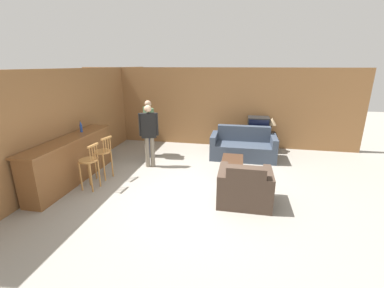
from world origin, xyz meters
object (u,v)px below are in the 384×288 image
object	(u,v)px
tv	(258,125)
person_by_window	(149,126)
armchair_near	(244,188)
tv_unit	(257,142)
person_by_counter	(149,132)
bar_chair_mid	(103,155)
table_lamp	(272,122)
bottle	(81,127)
couch_far	(243,147)
coffee_table	(232,162)
bar_chair_near	(89,164)

from	to	relation	value
tv	person_by_window	bearing A→B (deg)	-159.53
armchair_near	tv_unit	size ratio (longest dim) A/B	0.90
armchair_near	person_by_counter	bearing A→B (deg)	148.95
bar_chair_mid	person_by_counter	bearing A→B (deg)	47.36
person_by_window	person_by_counter	distance (m)	0.84
table_lamp	tv_unit	bearing A→B (deg)	180.00
tv	bottle	xyz separation A→B (m)	(-4.44, -2.67, 0.36)
tv_unit	couch_far	bearing A→B (deg)	-118.89
coffee_table	table_lamp	xyz separation A→B (m)	(1.12, 2.14, 0.63)
couch_far	person_by_window	xyz separation A→B (m)	(-2.77, -0.39, 0.63)
person_by_window	armchair_near	bearing A→B (deg)	-39.43
coffee_table	person_by_counter	bearing A→B (deg)	176.21
bar_chair_near	person_by_window	distance (m)	2.40
tv_unit	bottle	bearing A→B (deg)	-148.97
coffee_table	tv	size ratio (longest dim) A/B	1.53
tv	bottle	bearing A→B (deg)	-149.00
couch_far	tv_unit	size ratio (longest dim) A/B	1.62
coffee_table	person_by_counter	size ratio (longest dim) A/B	0.60
couch_far	armchair_near	distance (m)	2.70
coffee_table	couch_far	bearing A→B (deg)	79.03
tv	person_by_window	xyz separation A→B (m)	(-3.21, -1.20, 0.11)
couch_far	bar_chair_near	bearing A→B (deg)	-140.98
bar_chair_mid	table_lamp	bearing A→B (deg)	34.79
bar_chair_near	armchair_near	distance (m)	3.38
bar_chair_mid	couch_far	xyz separation A→B (m)	(3.33, 2.10, -0.26)
couch_far	coffee_table	xyz separation A→B (m)	(-0.26, -1.33, 0.01)
person_by_window	table_lamp	bearing A→B (deg)	18.33
bar_chair_near	bar_chair_mid	bearing A→B (deg)	90.03
tv	person_by_counter	xyz separation A→B (m)	(-2.93, -1.99, 0.13)
coffee_table	person_by_window	world-z (taller)	person_by_window
bar_chair_mid	coffee_table	xyz separation A→B (m)	(3.07, 0.77, -0.25)
couch_far	table_lamp	bearing A→B (deg)	43.22
person_by_window	person_by_counter	size ratio (longest dim) A/B	1.01
couch_far	coffee_table	size ratio (longest dim) A/B	1.87
tv_unit	tv	world-z (taller)	tv
table_lamp	person_by_counter	xyz separation A→B (m)	(-3.34, -1.99, 0.00)
bar_chair_near	person_by_window	size ratio (longest dim) A/B	0.62
tv_unit	person_by_window	size ratio (longest dim) A/B	0.68
couch_far	armchair_near	size ratio (longest dim) A/B	1.80
table_lamp	person_by_counter	distance (m)	3.89
tv_unit	armchair_near	bearing A→B (deg)	-96.59
coffee_table	tv_unit	distance (m)	2.25
couch_far	armchair_near	xyz separation A→B (m)	(0.04, -2.70, 0.00)
coffee_table	person_by_window	xyz separation A→B (m)	(-2.51, 0.94, 0.62)
person_by_counter	bar_chair_mid	bearing A→B (deg)	-132.64
bar_chair_near	tv	world-z (taller)	tv
person_by_window	person_by_counter	bearing A→B (deg)	-70.15
coffee_table	person_by_window	bearing A→B (deg)	159.53
person_by_window	bar_chair_mid	bearing A→B (deg)	-108.20
armchair_near	person_by_window	size ratio (longest dim) A/B	0.62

